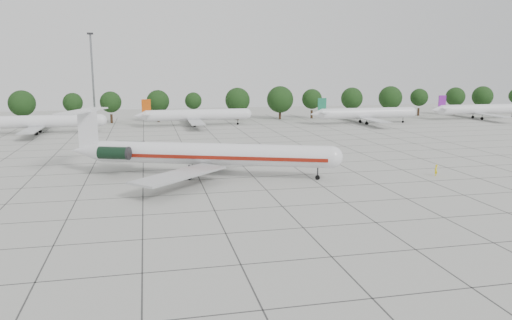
{
  "coord_description": "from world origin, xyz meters",
  "views": [
    {
      "loc": [
        -15.18,
        -62.38,
        16.32
      ],
      "look_at": [
        -0.71,
        3.18,
        3.5
      ],
      "focal_mm": 35.0,
      "sensor_mm": 36.0,
      "label": 1
    }
  ],
  "objects_px": {
    "bg_airliner_b": "(41,122)",
    "bg_airliner_c": "(196,115)",
    "bg_airliner_d": "(366,113)",
    "floodlight_mast": "(92,72)",
    "main_airliner": "(197,153)",
    "bg_airliner_e": "(480,109)",
    "ground_crew": "(436,170)"
  },
  "relations": [
    {
      "from": "bg_airliner_b",
      "to": "floodlight_mast",
      "type": "relative_size",
      "value": 1.11
    },
    {
      "from": "ground_crew",
      "to": "bg_airliner_d",
      "type": "bearing_deg",
      "value": -143.39
    },
    {
      "from": "bg_airliner_b",
      "to": "bg_airliner_c",
      "type": "height_order",
      "value": "same"
    },
    {
      "from": "main_airliner",
      "to": "bg_airliner_b",
      "type": "distance_m",
      "value": 63.16
    },
    {
      "from": "bg_airliner_c",
      "to": "floodlight_mast",
      "type": "height_order",
      "value": "floodlight_mast"
    },
    {
      "from": "bg_airliner_d",
      "to": "bg_airliner_c",
      "type": "bearing_deg",
      "value": 173.52
    },
    {
      "from": "bg_airliner_e",
      "to": "ground_crew",
      "type": "bearing_deg",
      "value": -130.08
    },
    {
      "from": "bg_airliner_b",
      "to": "bg_airliner_c",
      "type": "distance_m",
      "value": 38.96
    },
    {
      "from": "ground_crew",
      "to": "bg_airliner_e",
      "type": "xyz_separation_m",
      "value": [
        58.18,
        69.14,
        2.05
      ]
    },
    {
      "from": "bg_airliner_e",
      "to": "main_airliner",
      "type": "bearing_deg",
      "value": -146.52
    },
    {
      "from": "bg_airliner_b",
      "to": "bg_airliner_e",
      "type": "bearing_deg",
      "value": 3.21
    },
    {
      "from": "bg_airliner_d",
      "to": "floodlight_mast",
      "type": "bearing_deg",
      "value": 162.26
    },
    {
      "from": "bg_airliner_c",
      "to": "floodlight_mast",
      "type": "xyz_separation_m",
      "value": [
        -28.16,
        18.76,
        11.37
      ]
    },
    {
      "from": "ground_crew",
      "to": "bg_airliner_d",
      "type": "xyz_separation_m",
      "value": [
        18.65,
        64.92,
        2.05
      ]
    },
    {
      "from": "main_airliner",
      "to": "bg_airliner_c",
      "type": "height_order",
      "value": "main_airliner"
    },
    {
      "from": "bg_airliner_e",
      "to": "floodlight_mast",
      "type": "bearing_deg",
      "value": 170.18
    },
    {
      "from": "floodlight_mast",
      "to": "ground_crew",
      "type": "bearing_deg",
      "value": -57.48
    },
    {
      "from": "bg_airliner_c",
      "to": "bg_airliner_e",
      "type": "xyz_separation_m",
      "value": [
        86.8,
        -1.15,
        0.0
      ]
    },
    {
      "from": "main_airliner",
      "to": "bg_airliner_e",
      "type": "distance_m",
      "value": 111.44
    },
    {
      "from": "bg_airliner_c",
      "to": "bg_airliner_d",
      "type": "distance_m",
      "value": 47.57
    },
    {
      "from": "main_airliner",
      "to": "bg_airliner_d",
      "type": "height_order",
      "value": "main_airliner"
    },
    {
      "from": "bg_airliner_e",
      "to": "floodlight_mast",
      "type": "relative_size",
      "value": 1.11
    },
    {
      "from": "main_airliner",
      "to": "ground_crew",
      "type": "height_order",
      "value": "main_airliner"
    },
    {
      "from": "ground_crew",
      "to": "bg_airliner_c",
      "type": "relative_size",
      "value": 0.06
    },
    {
      "from": "bg_airliner_b",
      "to": "bg_airliner_d",
      "type": "relative_size",
      "value": 1.0
    },
    {
      "from": "bg_airliner_b",
      "to": "bg_airliner_c",
      "type": "bearing_deg",
      "value": 12.07
    },
    {
      "from": "bg_airliner_e",
      "to": "bg_airliner_b",
      "type": "bearing_deg",
      "value": -176.79
    },
    {
      "from": "bg_airliner_c",
      "to": "bg_airliner_e",
      "type": "relative_size",
      "value": 1.0
    },
    {
      "from": "bg_airliner_e",
      "to": "bg_airliner_c",
      "type": "bearing_deg",
      "value": 179.24
    },
    {
      "from": "main_airliner",
      "to": "floodlight_mast",
      "type": "xyz_separation_m",
      "value": [
        -22.02,
        81.39,
        10.86
      ]
    },
    {
      "from": "floodlight_mast",
      "to": "bg_airliner_d",
      "type": "bearing_deg",
      "value": -17.74
    },
    {
      "from": "main_airliner",
      "to": "bg_airliner_c",
      "type": "xyz_separation_m",
      "value": [
        6.14,
        62.63,
        -0.51
      ]
    }
  ]
}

